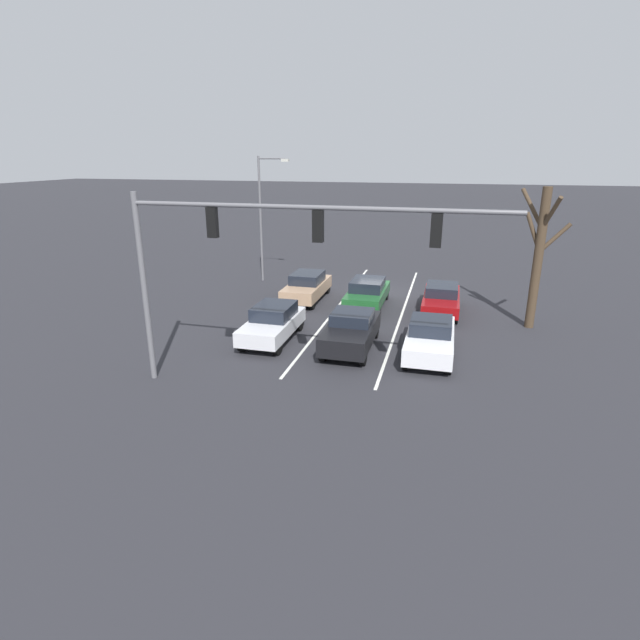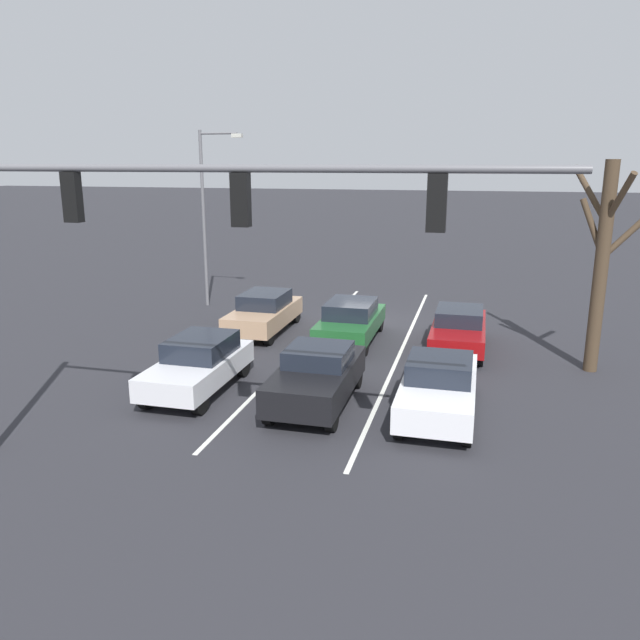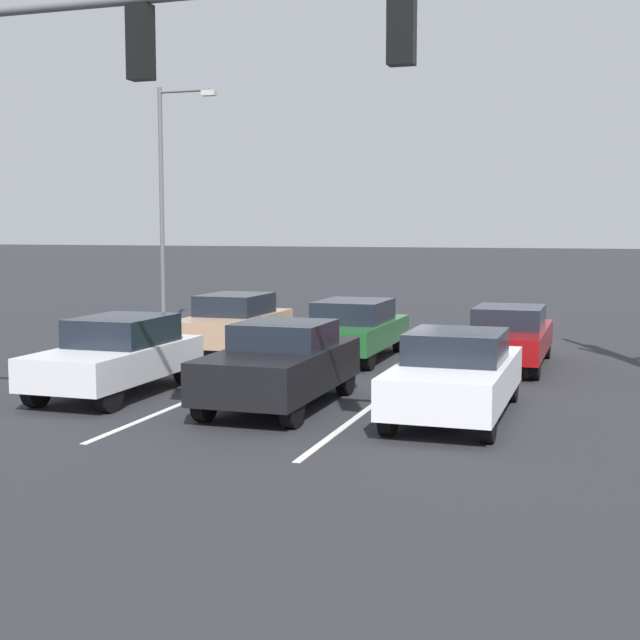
{
  "view_description": "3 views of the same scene",
  "coord_description": "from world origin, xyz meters",
  "px_view_note": "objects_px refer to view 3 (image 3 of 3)",
  "views": [
    {
      "loc": [
        -3.82,
        27.98,
        7.68
      ],
      "look_at": [
        1.29,
        8.55,
        1.0
      ],
      "focal_mm": 28.0,
      "sensor_mm": 36.0,
      "label": 1
    },
    {
      "loc": [
        -4.15,
        24.08,
        6.32
      ],
      "look_at": [
        0.17,
        7.4,
        1.93
      ],
      "focal_mm": 35.0,
      "sensor_mm": 36.0,
      "label": 2
    },
    {
      "loc": [
        -5.81,
        24.01,
        3.29
      ],
      "look_at": [
        -0.94,
        9.08,
        1.65
      ],
      "focal_mm": 50.0,
      "sensor_mm": 36.0,
      "label": 3
    }
  ],
  "objects_px": {
    "car_tan_rightlane_second": "(234,322)",
    "traffic_signal_gantry": "(2,101)",
    "car_white_leftlane_front": "(456,374)",
    "street_lamp_right_shoulder": "(168,191)",
    "car_maroon_leftlane_second": "(508,335)",
    "car_silver_rightlane_front": "(118,354)",
    "car_black_midlane_front": "(281,364)",
    "car_darkgreen_midlane_second": "(354,328)"
  },
  "relations": [
    {
      "from": "car_tan_rightlane_second",
      "to": "street_lamp_right_shoulder",
      "type": "height_order",
      "value": "street_lamp_right_shoulder"
    },
    {
      "from": "car_tan_rightlane_second",
      "to": "street_lamp_right_shoulder",
      "type": "bearing_deg",
      "value": -43.76
    },
    {
      "from": "car_tan_rightlane_second",
      "to": "traffic_signal_gantry",
      "type": "height_order",
      "value": "traffic_signal_gantry"
    },
    {
      "from": "car_silver_rightlane_front",
      "to": "traffic_signal_gantry",
      "type": "xyz_separation_m",
      "value": [
        -1.15,
        4.75,
        4.21
      ]
    },
    {
      "from": "car_silver_rightlane_front",
      "to": "car_tan_rightlane_second",
      "type": "distance_m",
      "value": 6.44
    },
    {
      "from": "car_tan_rightlane_second",
      "to": "car_darkgreen_midlane_second",
      "type": "relative_size",
      "value": 1.0
    },
    {
      "from": "car_tan_rightlane_second",
      "to": "car_darkgreen_midlane_second",
      "type": "distance_m",
      "value": 3.48
    },
    {
      "from": "car_white_leftlane_front",
      "to": "car_maroon_leftlane_second",
      "type": "bearing_deg",
      "value": -92.4
    },
    {
      "from": "car_white_leftlane_front",
      "to": "traffic_signal_gantry",
      "type": "xyz_separation_m",
      "value": [
        5.53,
        4.71,
        4.25
      ]
    },
    {
      "from": "car_maroon_leftlane_second",
      "to": "street_lamp_right_shoulder",
      "type": "height_order",
      "value": "street_lamp_right_shoulder"
    },
    {
      "from": "car_silver_rightlane_front",
      "to": "traffic_signal_gantry",
      "type": "relative_size",
      "value": 0.35
    },
    {
      "from": "car_white_leftlane_front",
      "to": "car_tan_rightlane_second",
      "type": "bearing_deg",
      "value": -42.73
    },
    {
      "from": "car_darkgreen_midlane_second",
      "to": "traffic_signal_gantry",
      "type": "relative_size",
      "value": 0.37
    },
    {
      "from": "car_white_leftlane_front",
      "to": "street_lamp_right_shoulder",
      "type": "distance_m",
      "value": 15.23
    },
    {
      "from": "traffic_signal_gantry",
      "to": "street_lamp_right_shoulder",
      "type": "height_order",
      "value": "street_lamp_right_shoulder"
    },
    {
      "from": "car_darkgreen_midlane_second",
      "to": "car_maroon_leftlane_second",
      "type": "distance_m",
      "value": 3.81
    },
    {
      "from": "street_lamp_right_shoulder",
      "to": "car_darkgreen_midlane_second",
      "type": "bearing_deg",
      "value": 150.67
    },
    {
      "from": "car_maroon_leftlane_second",
      "to": "traffic_signal_gantry",
      "type": "xyz_separation_m",
      "value": [
        5.78,
        10.71,
        4.26
      ]
    },
    {
      "from": "car_darkgreen_midlane_second",
      "to": "street_lamp_right_shoulder",
      "type": "height_order",
      "value": "street_lamp_right_shoulder"
    },
    {
      "from": "car_silver_rightlane_front",
      "to": "car_maroon_leftlane_second",
      "type": "distance_m",
      "value": 9.14
    },
    {
      "from": "car_black_midlane_front",
      "to": "traffic_signal_gantry",
      "type": "height_order",
      "value": "traffic_signal_gantry"
    },
    {
      "from": "car_white_leftlane_front",
      "to": "street_lamp_right_shoulder",
      "type": "bearing_deg",
      "value": -43.09
    },
    {
      "from": "car_white_leftlane_front",
      "to": "traffic_signal_gantry",
      "type": "distance_m",
      "value": 8.42
    },
    {
      "from": "car_darkgreen_midlane_second",
      "to": "car_maroon_leftlane_second",
      "type": "bearing_deg",
      "value": 179.52
    },
    {
      "from": "car_black_midlane_front",
      "to": "traffic_signal_gantry",
      "type": "xyz_separation_m",
      "value": [
        2.34,
        4.59,
        4.21
      ]
    },
    {
      "from": "street_lamp_right_shoulder",
      "to": "car_white_leftlane_front",
      "type": "bearing_deg",
      "value": 136.91
    },
    {
      "from": "car_maroon_leftlane_second",
      "to": "car_white_leftlane_front",
      "type": "bearing_deg",
      "value": 87.6
    },
    {
      "from": "car_white_leftlane_front",
      "to": "car_maroon_leftlane_second",
      "type": "xyz_separation_m",
      "value": [
        -0.25,
        -6.0,
        -0.01
      ]
    },
    {
      "from": "car_black_midlane_front",
      "to": "car_maroon_leftlane_second",
      "type": "distance_m",
      "value": 7.02
    },
    {
      "from": "street_lamp_right_shoulder",
      "to": "traffic_signal_gantry",
      "type": "bearing_deg",
      "value": 109.56
    },
    {
      "from": "car_tan_rightlane_second",
      "to": "street_lamp_right_shoulder",
      "type": "xyz_separation_m",
      "value": [
        3.79,
        -3.63,
        3.64
      ]
    },
    {
      "from": "car_darkgreen_midlane_second",
      "to": "traffic_signal_gantry",
      "type": "distance_m",
      "value": 11.72
    },
    {
      "from": "car_tan_rightlane_second",
      "to": "traffic_signal_gantry",
      "type": "bearing_deg",
      "value": 97.51
    },
    {
      "from": "car_tan_rightlane_second",
      "to": "car_maroon_leftlane_second",
      "type": "height_order",
      "value": "car_tan_rightlane_second"
    },
    {
      "from": "car_silver_rightlane_front",
      "to": "car_maroon_leftlane_second",
      "type": "bearing_deg",
      "value": -139.29
    },
    {
      "from": "car_white_leftlane_front",
      "to": "car_darkgreen_midlane_second",
      "type": "relative_size",
      "value": 1.03
    },
    {
      "from": "car_tan_rightlane_second",
      "to": "car_black_midlane_front",
      "type": "bearing_deg",
      "value": 120.04
    },
    {
      "from": "car_silver_rightlane_front",
      "to": "car_darkgreen_midlane_second",
      "type": "bearing_deg",
      "value": -117.52
    },
    {
      "from": "car_black_midlane_front",
      "to": "traffic_signal_gantry",
      "type": "bearing_deg",
      "value": 63.02
    },
    {
      "from": "car_tan_rightlane_second",
      "to": "car_darkgreen_midlane_second",
      "type": "bearing_deg",
      "value": 172.75
    },
    {
      "from": "car_maroon_leftlane_second",
      "to": "street_lamp_right_shoulder",
      "type": "distance_m",
      "value": 12.34
    },
    {
      "from": "car_silver_rightlane_front",
      "to": "car_black_midlane_front",
      "type": "relative_size",
      "value": 0.99
    }
  ]
}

